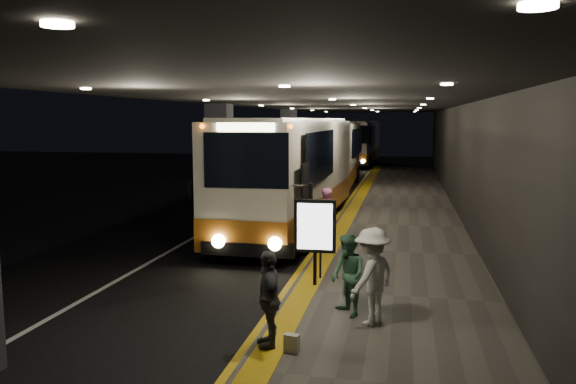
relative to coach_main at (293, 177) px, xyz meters
The scene contains 19 objects.
ground 5.04m from the coach_main, 102.49° to the right, with size 90.00×90.00×0.00m, color black.
lane_line_white 3.37m from the coach_main, behind, with size 0.12×50.00×0.01m, color silver.
kerb_stripe_yellow 2.29m from the coach_main, 17.26° to the left, with size 0.18×50.00×0.01m, color gold.
sidewalk 4.14m from the coach_main, ahead, with size 4.50×50.00×0.15m, color #514C44.
tactile_strip 2.51m from the coach_main, 12.73° to the left, with size 0.50×50.00×0.01m, color gold.
terminal_wall 6.11m from the coach_main, ahead, with size 0.10×50.00×6.00m, color black.
support_columns 2.61m from the coach_main, 166.90° to the right, with size 0.80×24.80×4.40m.
canopy 3.18m from the coach_main, 15.60° to the left, with size 9.00×50.00×0.40m, color black.
coach_main is the anchor object (origin of this frame).
coach_second 10.97m from the coach_main, 90.16° to the left, with size 2.71×11.56×3.61m.
coach_third 28.78m from the coach_main, 89.82° to the left, with size 2.84×11.61×3.62m.
passenger_boarding 4.24m from the coach_main, 64.65° to the right, with size 0.65×0.42×1.77m, color #C75D97.
passenger_waiting_green 9.64m from the coach_main, 72.42° to the right, with size 0.76×0.47×1.56m, color #366245.
passenger_waiting_white 10.10m from the coach_main, 70.46° to the right, with size 1.15×0.53×1.78m, color beige.
passenger_waiting_grey 11.06m from the coach_main, 80.69° to the right, with size 0.94×0.48×1.61m, color #434448.
bag_polka 8.61m from the coach_main, 70.58° to the right, with size 0.28×0.12×0.34m, color black.
bag_plain 11.37m from the coach_main, 78.74° to the right, with size 0.24×0.14×0.30m, color silver.
info_sign 7.63m from the coach_main, 74.92° to the right, with size 0.92×0.15×1.95m.
stanchion_post 7.18m from the coach_main, 73.41° to the right, with size 0.05×0.05×1.16m, color black.
Camera 1 is at (4.91, -14.88, 3.85)m, focal length 35.00 mm.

